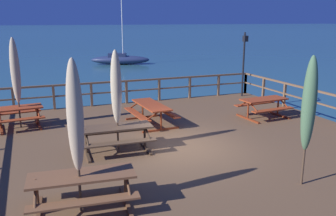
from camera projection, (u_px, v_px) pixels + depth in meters
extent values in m
plane|color=#2D5B6B|center=(179.00, 167.00, 11.19)|extent=(600.00, 600.00, 0.00)
cube|color=brown|center=(179.00, 157.00, 11.10)|extent=(13.24, 12.85, 0.69)
cube|color=brown|center=(126.00, 81.00, 16.44)|extent=(12.94, 0.09, 0.08)
cube|color=brown|center=(126.00, 91.00, 16.55)|extent=(12.94, 0.07, 0.06)
cube|color=brown|center=(13.00, 101.00, 14.85)|extent=(0.10, 0.10, 1.05)
cube|color=brown|center=(54.00, 98.00, 15.42)|extent=(0.10, 0.10, 1.05)
cube|color=brown|center=(91.00, 95.00, 15.99)|extent=(0.10, 0.10, 1.05)
cube|color=brown|center=(127.00, 92.00, 16.56)|extent=(0.10, 0.10, 1.05)
cube|color=brown|center=(159.00, 90.00, 17.13)|extent=(0.10, 0.10, 1.05)
cube|color=brown|center=(190.00, 88.00, 17.70)|extent=(0.10, 0.10, 1.05)
cube|color=brown|center=(218.00, 85.00, 18.27)|extent=(0.10, 0.10, 1.05)
cube|color=brown|center=(245.00, 83.00, 18.84)|extent=(0.10, 0.10, 1.05)
cube|color=brown|center=(310.00, 102.00, 14.59)|extent=(0.10, 0.10, 1.05)
cube|color=brown|center=(285.00, 95.00, 16.01)|extent=(0.10, 0.10, 1.05)
cube|color=brown|center=(263.00, 89.00, 17.43)|extent=(0.10, 0.10, 1.05)
cube|color=brown|center=(245.00, 83.00, 18.84)|extent=(0.10, 0.10, 1.05)
cube|color=#993819|center=(18.00, 108.00, 12.76)|extent=(1.69, 0.91, 0.05)
cube|color=#993819|center=(21.00, 120.00, 12.35)|extent=(1.64, 0.44, 0.04)
cube|color=#993819|center=(18.00, 112.00, 13.32)|extent=(1.64, 0.44, 0.04)
cube|color=maroon|center=(1.00, 129.00, 12.65)|extent=(0.22, 1.40, 0.06)
cylinder|color=maroon|center=(0.00, 120.00, 12.57)|extent=(0.07, 0.07, 0.74)
cylinder|color=maroon|center=(0.00, 116.00, 12.28)|extent=(0.12, 0.63, 0.37)
cube|color=maroon|center=(38.00, 125.00, 13.21)|extent=(0.22, 1.40, 0.06)
cylinder|color=maroon|center=(38.00, 116.00, 13.12)|extent=(0.07, 0.07, 0.74)
cylinder|color=maroon|center=(38.00, 112.00, 12.83)|extent=(0.12, 0.63, 0.37)
cylinder|color=maroon|center=(36.00, 108.00, 13.31)|extent=(0.12, 0.63, 0.37)
cube|color=brown|center=(116.00, 127.00, 10.46)|extent=(2.14, 0.85, 0.05)
cube|color=brown|center=(120.00, 143.00, 10.02)|extent=(2.12, 0.37, 0.04)
cube|color=brown|center=(113.00, 131.00, 11.05)|extent=(2.12, 0.37, 0.04)
cube|color=#432F1F|center=(87.00, 153.00, 10.36)|extent=(0.14, 1.40, 0.06)
cylinder|color=#432F1F|center=(86.00, 142.00, 10.27)|extent=(0.07, 0.07, 0.74)
cylinder|color=#432F1F|center=(87.00, 138.00, 9.96)|extent=(0.08, 0.63, 0.37)
cylinder|color=#432F1F|center=(85.00, 132.00, 10.48)|extent=(0.08, 0.63, 0.37)
cube|color=#432F1F|center=(145.00, 147.00, 10.91)|extent=(0.14, 1.40, 0.06)
cylinder|color=#432F1F|center=(145.00, 136.00, 10.82)|extent=(0.07, 0.07, 0.74)
cylinder|color=#432F1F|center=(147.00, 132.00, 10.51)|extent=(0.08, 0.63, 0.37)
cylinder|color=#432F1F|center=(142.00, 127.00, 11.03)|extent=(0.08, 0.63, 0.37)
cube|color=#993819|center=(264.00, 99.00, 14.12)|extent=(1.90, 0.88, 0.05)
cube|color=#993819|center=(273.00, 110.00, 13.70)|extent=(1.87, 0.40, 0.04)
cube|color=#993819|center=(254.00, 104.00, 14.68)|extent=(1.87, 0.40, 0.04)
cube|color=maroon|center=(248.00, 119.00, 13.98)|extent=(0.17, 1.40, 0.06)
cylinder|color=maroon|center=(248.00, 110.00, 13.90)|extent=(0.07, 0.07, 0.74)
cylinder|color=maroon|center=(253.00, 106.00, 13.60)|extent=(0.10, 0.63, 0.37)
cylinder|color=maroon|center=(244.00, 103.00, 14.09)|extent=(0.10, 0.63, 0.37)
cube|color=maroon|center=(277.00, 114.00, 14.60)|extent=(0.17, 1.40, 0.06)
cylinder|color=maroon|center=(278.00, 106.00, 14.52)|extent=(0.07, 0.07, 0.74)
cylinder|color=maroon|center=(283.00, 103.00, 14.22)|extent=(0.10, 0.63, 0.37)
cylinder|color=maroon|center=(274.00, 100.00, 14.71)|extent=(0.10, 0.63, 0.37)
cube|color=brown|center=(82.00, 176.00, 7.22)|extent=(2.19, 0.95, 0.05)
cube|color=brown|center=(84.00, 202.00, 6.77)|extent=(2.15, 0.47, 0.04)
cube|color=brown|center=(81.00, 178.00, 7.81)|extent=(2.15, 0.47, 0.04)
cube|color=brown|center=(39.00, 214.00, 7.15)|extent=(0.21, 1.40, 0.06)
cylinder|color=brown|center=(37.00, 198.00, 7.07)|extent=(0.07, 0.07, 0.74)
cylinder|color=brown|center=(35.00, 194.00, 6.75)|extent=(0.11, 0.63, 0.37)
cylinder|color=brown|center=(37.00, 182.00, 7.28)|extent=(0.11, 0.63, 0.37)
cube|color=brown|center=(126.00, 201.00, 7.63)|extent=(0.21, 1.40, 0.06)
cylinder|color=brown|center=(126.00, 187.00, 7.54)|extent=(0.07, 0.07, 0.74)
cylinder|color=brown|center=(128.00, 183.00, 7.23)|extent=(0.11, 0.63, 0.37)
cylinder|color=brown|center=(123.00, 172.00, 7.75)|extent=(0.11, 0.63, 0.37)
cube|color=#993819|center=(151.00, 105.00, 13.21)|extent=(0.89, 2.23, 0.05)
cube|color=#993819|center=(165.00, 111.00, 13.51)|extent=(0.41, 2.20, 0.04)
cube|color=#993819|center=(137.00, 114.00, 13.06)|extent=(0.41, 2.20, 0.04)
cube|color=maroon|center=(161.00, 130.00, 12.58)|extent=(1.40, 0.16, 0.06)
cylinder|color=maroon|center=(161.00, 120.00, 12.50)|extent=(0.07, 0.07, 0.74)
cylinder|color=maroon|center=(168.00, 114.00, 12.56)|extent=(0.63, 0.09, 0.37)
cylinder|color=maroon|center=(154.00, 115.00, 12.33)|extent=(0.63, 0.09, 0.37)
cube|color=maroon|center=(143.00, 117.00, 14.19)|extent=(1.40, 0.16, 0.06)
cylinder|color=maroon|center=(143.00, 109.00, 14.11)|extent=(0.07, 0.07, 0.74)
cylinder|color=maroon|center=(149.00, 103.00, 14.17)|extent=(0.63, 0.09, 0.37)
cylinder|color=maroon|center=(136.00, 104.00, 13.94)|extent=(0.63, 0.09, 0.37)
cylinder|color=#4C3828|center=(17.00, 86.00, 12.63)|extent=(0.06, 0.06, 3.05)
ellipsoid|color=tan|center=(15.00, 71.00, 12.50)|extent=(0.32, 0.32, 2.32)
cylinder|color=#71614F|center=(16.00, 76.00, 12.54)|extent=(0.21, 0.21, 0.05)
cone|color=#4C3828|center=(12.00, 40.00, 12.24)|extent=(0.10, 0.10, 0.14)
cylinder|color=#4C3828|center=(117.00, 104.00, 10.37)|extent=(0.06, 0.06, 2.83)
ellipsoid|color=#CCB793|center=(116.00, 87.00, 10.25)|extent=(0.32, 0.32, 2.15)
cylinder|color=#7A6E58|center=(116.00, 93.00, 10.29)|extent=(0.21, 0.21, 0.05)
cone|color=#4C3828|center=(115.00, 53.00, 10.01)|extent=(0.10, 0.10, 0.14)
cylinder|color=#4C3828|center=(307.00, 126.00, 8.15)|extent=(0.06, 0.06, 2.90)
ellipsoid|color=#4C704C|center=(309.00, 104.00, 8.03)|extent=(0.32, 0.32, 2.20)
cylinder|color=#2D432D|center=(308.00, 111.00, 8.07)|extent=(0.21, 0.21, 0.05)
cone|color=#4C3828|center=(313.00, 59.00, 7.79)|extent=(0.10, 0.10, 0.14)
cylinder|color=#4C3828|center=(77.00, 142.00, 6.96)|extent=(0.06, 0.06, 2.97)
ellipsoid|color=tan|center=(75.00, 116.00, 6.83)|extent=(0.32, 0.32, 2.25)
cylinder|color=#71614F|center=(76.00, 125.00, 6.87)|extent=(0.21, 0.21, 0.05)
cone|color=#4C3828|center=(72.00, 63.00, 6.58)|extent=(0.10, 0.10, 0.14)
cylinder|color=black|center=(243.00, 65.00, 17.89)|extent=(0.09, 0.09, 3.20)
cylinder|color=black|center=(245.00, 34.00, 17.26)|extent=(0.32, 0.51, 0.06)
cube|color=black|center=(245.00, 39.00, 17.05)|extent=(0.20, 0.20, 0.28)
sphere|color=#F4E08C|center=(245.00, 39.00, 17.05)|extent=(0.14, 0.14, 0.14)
ellipsoid|color=navy|center=(120.00, 60.00, 36.77)|extent=(6.22, 3.59, 0.90)
cube|color=#202949|center=(117.00, 55.00, 36.64)|extent=(2.06, 1.63, 0.36)
cylinder|color=silver|center=(122.00, 22.00, 35.87)|extent=(0.10, 0.10, 7.00)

